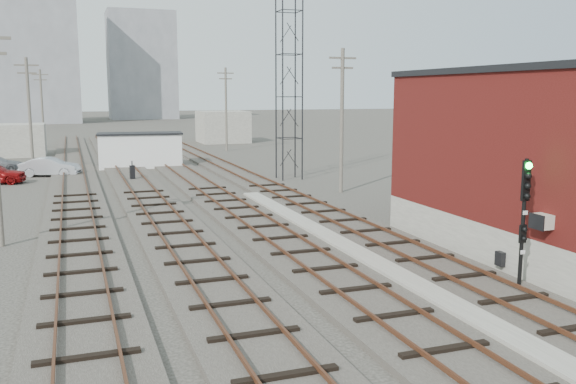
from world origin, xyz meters
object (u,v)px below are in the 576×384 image
site_trailer (141,150)px  car_silver (50,167)px  signal_mast (524,213)px  switch_stand (132,173)px

site_trailer → car_silver: (-7.16, -3.52, -0.77)m
signal_mast → site_trailer: (-7.72, 37.82, -1.03)m
signal_mast → switch_stand: 30.73m
switch_stand → car_silver: bearing=126.9°
signal_mast → switch_stand: bearing=107.6°
switch_stand → car_silver: (-5.62, 5.06, 0.06)m
car_silver → switch_stand: bearing=-116.8°
car_silver → site_trailer: bearing=-48.6°
switch_stand → signal_mast: bearing=-83.6°
signal_mast → switch_stand: (-9.26, 29.24, -1.87)m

